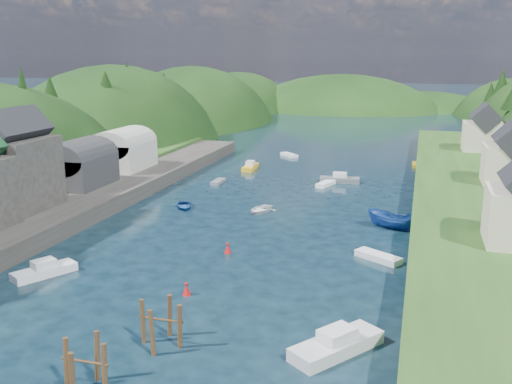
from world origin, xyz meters
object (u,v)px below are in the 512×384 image
(channel_buoy_far, at_px, (228,248))
(channel_buoy_near, at_px, (187,289))
(piling_cluster_far, at_px, (161,327))
(piling_cluster_near, at_px, (85,371))

(channel_buoy_far, bearing_deg, channel_buoy_near, -89.86)
(channel_buoy_near, bearing_deg, channel_buoy_far, 90.14)
(piling_cluster_far, relative_size, channel_buoy_near, 3.39)
(piling_cluster_near, relative_size, channel_buoy_near, 3.42)
(piling_cluster_far, xyz_separation_m, channel_buoy_far, (-1.63, 18.45, -0.81))
(piling_cluster_near, distance_m, piling_cluster_far, 6.43)
(piling_cluster_near, xyz_separation_m, channel_buoy_far, (0.26, 24.60, -0.83))
(piling_cluster_near, bearing_deg, channel_buoy_far, 89.40)
(piling_cluster_near, height_order, piling_cluster_far, piling_cluster_near)
(piling_cluster_far, bearing_deg, channel_buoy_near, 101.27)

